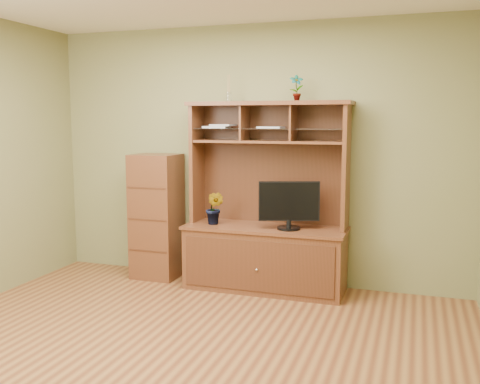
% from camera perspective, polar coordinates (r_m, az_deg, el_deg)
% --- Properties ---
extents(room, '(4.54, 4.04, 2.74)m').
position_cam_1_polar(room, '(3.80, -7.51, 2.07)').
color(room, '#5D301A').
rests_on(room, ground).
extents(media_hutch, '(1.66, 0.61, 1.90)m').
position_cam_1_polar(media_hutch, '(5.46, 2.77, -4.96)').
color(media_hutch, '#4C2515').
rests_on(media_hutch, room).
extents(monitor, '(0.58, 0.24, 0.47)m').
position_cam_1_polar(monitor, '(5.24, 5.24, -1.30)').
color(monitor, black).
rests_on(monitor, media_hutch).
extents(orchid_plant, '(0.21, 0.18, 0.34)m').
position_cam_1_polar(orchid_plant, '(5.49, -2.72, -1.73)').
color(orchid_plant, '#2E581E').
rests_on(orchid_plant, media_hutch).
extents(top_plant, '(0.16, 0.13, 0.26)m').
position_cam_1_polar(top_plant, '(5.34, 6.04, 11.00)').
color(top_plant, '#355D20').
rests_on(top_plant, media_hutch).
extents(reed_diffuser, '(0.05, 0.05, 0.27)m').
position_cam_1_polar(reed_diffuser, '(5.53, -1.21, 10.69)').
color(reed_diffuser, silver).
rests_on(reed_diffuser, media_hutch).
extents(magazines, '(0.83, 0.21, 0.04)m').
position_cam_1_polar(magazines, '(5.50, -0.44, 6.99)').
color(magazines, '#AFAEB3').
rests_on(magazines, media_hutch).
extents(side_cabinet, '(0.48, 0.44, 1.35)m').
position_cam_1_polar(side_cabinet, '(5.91, -8.87, -2.55)').
color(side_cabinet, '#4C2515').
rests_on(side_cabinet, room).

